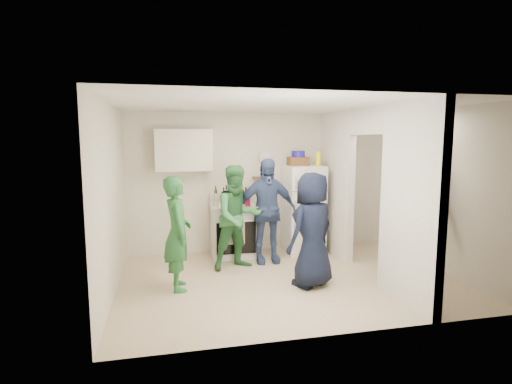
# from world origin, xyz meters

# --- Properties ---
(floor) EXTENTS (4.80, 4.80, 0.00)m
(floor) POSITION_xyz_m (0.00, 0.00, 0.00)
(floor) COLOR #CCBB90
(floor) RESTS_ON ground
(wall_back) EXTENTS (4.80, 0.00, 4.80)m
(wall_back) POSITION_xyz_m (0.00, 1.70, 1.25)
(wall_back) COLOR silver
(wall_back) RESTS_ON floor
(wall_front) EXTENTS (4.80, 0.00, 4.80)m
(wall_front) POSITION_xyz_m (0.00, -1.70, 1.25)
(wall_front) COLOR silver
(wall_front) RESTS_ON floor
(wall_left) EXTENTS (0.00, 3.40, 3.40)m
(wall_left) POSITION_xyz_m (-2.40, 0.00, 1.25)
(wall_left) COLOR silver
(wall_left) RESTS_ON floor
(wall_right) EXTENTS (0.00, 3.40, 3.40)m
(wall_right) POSITION_xyz_m (2.40, 0.00, 1.25)
(wall_right) COLOR silver
(wall_right) RESTS_ON floor
(ceiling) EXTENTS (4.80, 4.80, 0.00)m
(ceiling) POSITION_xyz_m (0.00, 0.00, 2.50)
(ceiling) COLOR white
(ceiling) RESTS_ON wall_back
(partition_pier_back) EXTENTS (0.12, 1.20, 2.50)m
(partition_pier_back) POSITION_xyz_m (1.20, 1.10, 1.25)
(partition_pier_back) COLOR silver
(partition_pier_back) RESTS_ON floor
(partition_pier_front) EXTENTS (0.12, 1.20, 2.50)m
(partition_pier_front) POSITION_xyz_m (1.20, -1.10, 1.25)
(partition_pier_front) COLOR silver
(partition_pier_front) RESTS_ON floor
(partition_header) EXTENTS (0.12, 1.00, 0.40)m
(partition_header) POSITION_xyz_m (1.20, 0.00, 2.30)
(partition_header) COLOR silver
(partition_header) RESTS_ON partition_pier_back
(stove) EXTENTS (0.76, 0.64, 0.91)m
(stove) POSITION_xyz_m (-0.59, 1.37, 0.46)
(stove) COLOR white
(stove) RESTS_ON floor
(upper_cabinet) EXTENTS (0.95, 0.34, 0.70)m
(upper_cabinet) POSITION_xyz_m (-1.40, 1.52, 1.85)
(upper_cabinet) COLOR silver
(upper_cabinet) RESTS_ON wall_back
(fridge) EXTENTS (0.65, 0.63, 1.57)m
(fridge) POSITION_xyz_m (0.69, 1.34, 0.78)
(fridge) COLOR white
(fridge) RESTS_ON floor
(wicker_basket) EXTENTS (0.35, 0.25, 0.15)m
(wicker_basket) POSITION_xyz_m (0.59, 1.39, 1.64)
(wicker_basket) COLOR brown
(wicker_basket) RESTS_ON fridge
(blue_bowl) EXTENTS (0.24, 0.24, 0.11)m
(blue_bowl) POSITION_xyz_m (0.59, 1.39, 1.77)
(blue_bowl) COLOR #1D1596
(blue_bowl) RESTS_ON wicker_basket
(yellow_cup_stack_top) EXTENTS (0.09, 0.09, 0.25)m
(yellow_cup_stack_top) POSITION_xyz_m (0.91, 1.24, 1.69)
(yellow_cup_stack_top) COLOR #FFF115
(yellow_cup_stack_top) RESTS_ON fridge
(wall_clock) EXTENTS (0.22, 0.02, 0.22)m
(wall_clock) POSITION_xyz_m (0.05, 1.68, 1.70)
(wall_clock) COLOR white
(wall_clock) RESTS_ON wall_back
(spice_shelf) EXTENTS (0.35, 0.08, 0.03)m
(spice_shelf) POSITION_xyz_m (0.00, 1.65, 1.35)
(spice_shelf) COLOR olive
(spice_shelf) RESTS_ON wall_back
(nook_window) EXTENTS (0.03, 0.70, 0.80)m
(nook_window) POSITION_xyz_m (2.38, 0.20, 1.65)
(nook_window) COLOR black
(nook_window) RESTS_ON wall_right
(nook_window_frame) EXTENTS (0.04, 0.76, 0.86)m
(nook_window_frame) POSITION_xyz_m (2.36, 0.20, 1.65)
(nook_window_frame) COLOR white
(nook_window_frame) RESTS_ON wall_right
(nook_valance) EXTENTS (0.04, 0.82, 0.18)m
(nook_valance) POSITION_xyz_m (2.34, 0.20, 2.00)
(nook_valance) COLOR white
(nook_valance) RESTS_ON wall_right
(yellow_cup_stack_stove) EXTENTS (0.09, 0.09, 0.25)m
(yellow_cup_stack_stove) POSITION_xyz_m (-0.71, 1.15, 1.04)
(yellow_cup_stack_stove) COLOR yellow
(yellow_cup_stack_stove) RESTS_ON stove
(red_cup) EXTENTS (0.09, 0.09, 0.12)m
(red_cup) POSITION_xyz_m (-0.37, 1.17, 0.97)
(red_cup) COLOR #B70C32
(red_cup) RESTS_ON stove
(person_green_left) EXTENTS (0.41, 0.59, 1.55)m
(person_green_left) POSITION_xyz_m (-1.57, -0.00, 0.78)
(person_green_left) COLOR #2A6A39
(person_green_left) RESTS_ON floor
(person_green_center) EXTENTS (0.93, 0.81, 1.64)m
(person_green_center) POSITION_xyz_m (-0.62, 0.70, 0.82)
(person_green_center) COLOR #388145
(person_green_center) RESTS_ON floor
(person_denim) EXTENTS (1.02, 0.44, 1.73)m
(person_denim) POSITION_xyz_m (-0.11, 0.91, 0.87)
(person_denim) COLOR #374878
(person_denim) RESTS_ON floor
(person_navy) EXTENTS (0.92, 0.82, 1.59)m
(person_navy) POSITION_xyz_m (0.25, -0.29, 0.80)
(person_navy) COLOR black
(person_navy) RESTS_ON floor
(person_nook) EXTENTS (0.85, 1.32, 1.94)m
(person_nook) POSITION_xyz_m (2.10, 0.07, 0.97)
(person_nook) COLOR black
(person_nook) RESTS_ON floor
(bottle_a) EXTENTS (0.06, 0.06, 0.32)m
(bottle_a) POSITION_xyz_m (-0.87, 1.50, 1.07)
(bottle_a) COLOR #8B621B
(bottle_a) RESTS_ON stove
(bottle_b) EXTENTS (0.06, 0.06, 0.31)m
(bottle_b) POSITION_xyz_m (-0.76, 1.31, 1.07)
(bottle_b) COLOR #17462A
(bottle_b) RESTS_ON stove
(bottle_c) EXTENTS (0.07, 0.07, 0.33)m
(bottle_c) POSITION_xyz_m (-0.68, 1.50, 1.07)
(bottle_c) COLOR silver
(bottle_c) RESTS_ON stove
(bottle_d) EXTENTS (0.07, 0.07, 0.25)m
(bottle_d) POSITION_xyz_m (-0.55, 1.32, 1.04)
(bottle_d) COLOR #5C2F10
(bottle_d) RESTS_ON stove
(bottle_e) EXTENTS (0.08, 0.08, 0.29)m
(bottle_e) POSITION_xyz_m (-0.50, 1.55, 1.06)
(bottle_e) COLOR #979EA8
(bottle_e) RESTS_ON stove
(bottle_f) EXTENTS (0.08, 0.08, 0.26)m
(bottle_f) POSITION_xyz_m (-0.41, 1.38, 1.04)
(bottle_f) COLOR black
(bottle_f) RESTS_ON stove
(bottle_g) EXTENTS (0.08, 0.08, 0.28)m
(bottle_g) POSITION_xyz_m (-0.33, 1.52, 1.05)
(bottle_g) COLOR olive
(bottle_g) RESTS_ON stove
(bottle_h) EXTENTS (0.08, 0.08, 0.30)m
(bottle_h) POSITION_xyz_m (-0.89, 1.23, 1.06)
(bottle_h) COLOR silver
(bottle_h) RESTS_ON stove
(bottle_i) EXTENTS (0.08, 0.08, 0.27)m
(bottle_i) POSITION_xyz_m (-0.52, 1.46, 1.05)
(bottle_i) COLOR #5D4310
(bottle_i) RESTS_ON stove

